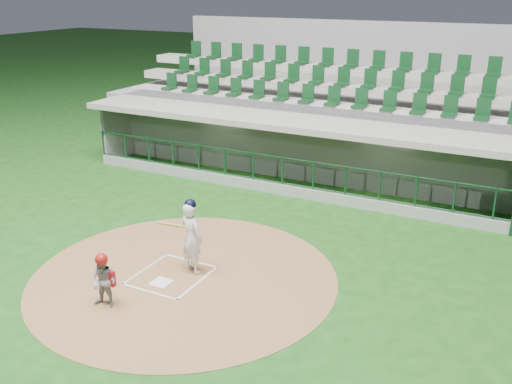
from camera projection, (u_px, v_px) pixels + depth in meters
ground at (179, 271)px, 13.72m from camera, size 120.00×120.00×0.00m
dirt_circle at (184, 277)px, 13.42m from camera, size 7.20×7.20×0.01m
home_plate at (161, 283)px, 13.13m from camera, size 0.43×0.43×0.02m
batter_box_chalk at (171, 275)px, 13.47m from camera, size 1.55×1.80×0.01m
dugout_structure at (308, 152)px, 19.90m from camera, size 16.40×3.70×3.00m
seating_deck at (335, 121)px, 22.34m from camera, size 17.00×6.72×5.15m
batter at (191, 236)px, 13.36m from camera, size 0.91×0.94×1.84m
catcher at (104, 280)px, 11.99m from camera, size 0.61×0.50×1.25m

